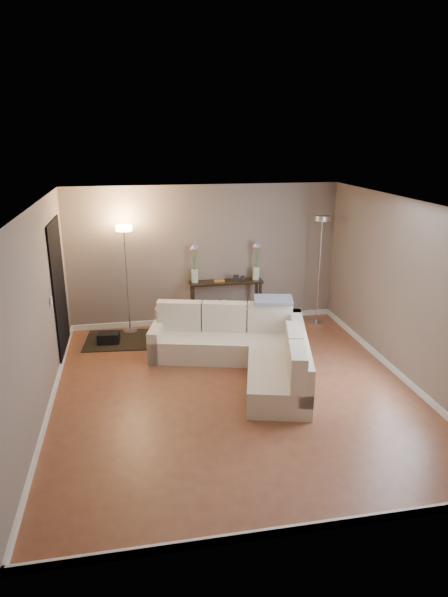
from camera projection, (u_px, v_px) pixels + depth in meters
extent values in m
cube|color=brown|center=(234.00, 390.00, 7.06)|extent=(5.00, 5.50, 0.01)
cube|color=white|center=(236.00, 204.00, 6.24)|extent=(5.00, 5.50, 0.01)
cube|color=gray|center=(205.00, 256.00, 9.23)|extent=(5.00, 0.02, 2.60)
cube|color=gray|center=(304.00, 409.00, 4.07)|extent=(5.00, 0.02, 2.60)
cube|color=gray|center=(38.00, 314.00, 6.21)|extent=(0.02, 5.50, 2.60)
cube|color=gray|center=(408.00, 292.00, 7.09)|extent=(0.02, 5.50, 2.60)
cube|color=white|center=(206.00, 319.00, 9.59)|extent=(5.00, 0.03, 0.10)
cube|color=white|center=(296.00, 529.00, 4.48)|extent=(5.00, 0.03, 0.10)
cube|color=white|center=(51.00, 403.00, 6.61)|extent=(0.03, 5.50, 0.10)
cube|color=white|center=(396.00, 372.00, 7.47)|extent=(0.03, 5.50, 0.10)
cube|color=black|center=(59.00, 290.00, 7.87)|extent=(0.02, 1.20, 2.20)
cube|color=white|center=(51.00, 301.00, 7.04)|extent=(0.02, 0.08, 0.12)
cube|color=beige|center=(226.00, 346.00, 8.06)|extent=(2.54, 1.40, 0.37)
cube|color=beige|center=(228.00, 324.00, 8.28)|extent=(2.38, 0.78, 0.52)
cube|color=beige|center=(157.00, 340.00, 8.11)|extent=(0.37, 0.85, 0.52)
cube|color=beige|center=(278.00, 381.00, 6.91)|extent=(1.17, 1.64, 0.37)
cube|color=beige|center=(300.00, 352.00, 7.21)|extent=(0.75, 2.29, 0.52)
cube|color=beige|center=(180.00, 315.00, 8.19)|extent=(0.75, 0.38, 0.48)
cube|color=beige|center=(224.00, 316.00, 8.14)|extent=(0.75, 0.38, 0.48)
cube|color=beige|center=(270.00, 317.00, 8.09)|extent=(0.75, 0.38, 0.48)
cube|color=beige|center=(294.00, 345.00, 7.03)|extent=(0.36, 0.70, 0.48)
cube|color=beige|center=(297.00, 367.00, 6.37)|extent=(0.36, 0.70, 0.48)
cube|color=gray|center=(273.00, 300.00, 8.00)|extent=(0.67, 0.47, 0.08)
cube|color=black|center=(226.00, 282.00, 9.31)|extent=(1.38, 0.39, 0.04)
cube|color=black|center=(193.00, 307.00, 9.20)|extent=(0.05, 0.05, 0.80)
cube|color=black|center=(192.00, 302.00, 9.47)|extent=(0.05, 0.05, 0.80)
cube|color=black|center=(260.00, 304.00, 9.40)|extent=(0.05, 0.05, 0.80)
cube|color=black|center=(256.00, 299.00, 9.68)|extent=(0.05, 0.05, 0.80)
cube|color=black|center=(226.00, 314.00, 9.50)|extent=(1.29, 0.36, 0.03)
cube|color=#BF3333|center=(196.00, 309.00, 9.38)|extent=(0.03, 0.17, 0.20)
cube|color=#3359A5|center=(199.00, 309.00, 9.38)|extent=(0.04, 0.17, 0.22)
cube|color=gold|center=(201.00, 308.00, 9.39)|extent=(0.05, 0.17, 0.24)
cube|color=#3F7F4C|center=(204.00, 309.00, 9.40)|extent=(0.05, 0.17, 0.20)
cube|color=#994C99|center=(207.00, 308.00, 9.41)|extent=(0.03, 0.17, 0.22)
cube|color=orange|center=(209.00, 308.00, 9.41)|extent=(0.04, 0.17, 0.24)
cube|color=#262626|center=(212.00, 309.00, 9.42)|extent=(0.05, 0.17, 0.20)
cube|color=#4C99B2|center=(214.00, 308.00, 9.43)|extent=(0.05, 0.17, 0.22)
cube|color=#B2A58C|center=(217.00, 307.00, 9.43)|extent=(0.03, 0.17, 0.24)
cube|color=brown|center=(219.00, 308.00, 9.45)|extent=(0.04, 0.17, 0.20)
cube|color=navy|center=(222.00, 308.00, 9.45)|extent=(0.05, 0.17, 0.22)
cube|color=gold|center=(225.00, 307.00, 9.46)|extent=(0.05, 0.17, 0.24)
cube|color=black|center=(224.00, 259.00, 9.35)|extent=(0.97, 0.06, 0.76)
cube|color=white|center=(224.00, 259.00, 9.33)|extent=(0.84, 0.02, 0.63)
cube|color=#C57722|center=(219.00, 281.00, 9.24)|extent=(0.19, 0.13, 0.04)
cube|color=black|center=(236.00, 278.00, 9.26)|extent=(0.11, 0.02, 0.14)
cube|color=black|center=(243.00, 279.00, 9.28)|extent=(0.08, 0.02, 0.12)
cylinder|color=silver|center=(195.00, 277.00, 9.17)|extent=(0.13, 0.13, 0.25)
cylinder|color=#38722D|center=(193.00, 261.00, 9.07)|extent=(0.10, 0.01, 0.43)
sphere|color=#E5598C|center=(192.00, 249.00, 9.00)|extent=(0.07, 0.07, 0.07)
cylinder|color=#38722D|center=(194.00, 260.00, 9.07)|extent=(0.06, 0.01, 0.46)
sphere|color=white|center=(193.00, 248.00, 9.00)|extent=(0.07, 0.07, 0.07)
cylinder|color=#38722D|center=(194.00, 260.00, 9.07)|extent=(0.01, 0.01, 0.48)
sphere|color=#598CE5|center=(194.00, 247.00, 8.99)|extent=(0.07, 0.07, 0.07)
cylinder|color=#38722D|center=(195.00, 261.00, 9.08)|extent=(0.06, 0.01, 0.44)
sphere|color=#E58C4C|center=(195.00, 249.00, 9.01)|extent=(0.07, 0.07, 0.07)
cylinder|color=#38722D|center=(195.00, 260.00, 9.08)|extent=(0.11, 0.01, 0.45)
sphere|color=#D866B2|center=(196.00, 248.00, 9.01)|extent=(0.07, 0.07, 0.07)
cylinder|color=silver|center=(256.00, 274.00, 9.35)|extent=(0.13, 0.13, 0.25)
cylinder|color=#38722D|center=(255.00, 258.00, 9.26)|extent=(0.10, 0.01, 0.43)
sphere|color=#E5598C|center=(254.00, 247.00, 9.19)|extent=(0.07, 0.07, 0.07)
cylinder|color=#38722D|center=(256.00, 258.00, 9.26)|extent=(0.06, 0.01, 0.46)
sphere|color=white|center=(255.00, 246.00, 9.18)|extent=(0.07, 0.07, 0.07)
cylinder|color=#38722D|center=(256.00, 257.00, 9.26)|extent=(0.01, 0.01, 0.48)
sphere|color=#598CE5|center=(257.00, 245.00, 9.18)|extent=(0.07, 0.07, 0.07)
cylinder|color=#38722D|center=(257.00, 258.00, 9.26)|extent=(0.06, 0.01, 0.44)
sphere|color=#E58C4C|center=(258.00, 247.00, 9.20)|extent=(0.07, 0.07, 0.07)
cylinder|color=#38722D|center=(257.00, 258.00, 9.26)|extent=(0.11, 0.01, 0.45)
sphere|color=#D866B2|center=(259.00, 246.00, 9.19)|extent=(0.07, 0.07, 0.07)
cylinder|color=silver|center=(130.00, 331.00, 9.11)|extent=(0.28, 0.28, 0.03)
cylinder|color=silver|center=(127.00, 282.00, 8.82)|extent=(0.03, 0.03, 1.86)
cylinder|color=#FFBF72|center=(124.00, 228.00, 8.51)|extent=(0.30, 0.30, 0.09)
cylinder|color=silver|center=(316.00, 322.00, 9.54)|extent=(0.30, 0.30, 0.03)
cylinder|color=silver|center=(319.00, 273.00, 9.23)|extent=(0.03, 0.03, 1.96)
cylinder|color=silver|center=(322.00, 218.00, 8.92)|extent=(0.32, 0.32, 0.09)
cube|color=black|center=(122.00, 340.00, 8.75)|extent=(1.36, 1.07, 0.02)
cube|color=black|center=(109.00, 339.00, 8.60)|extent=(0.38, 0.29, 0.23)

